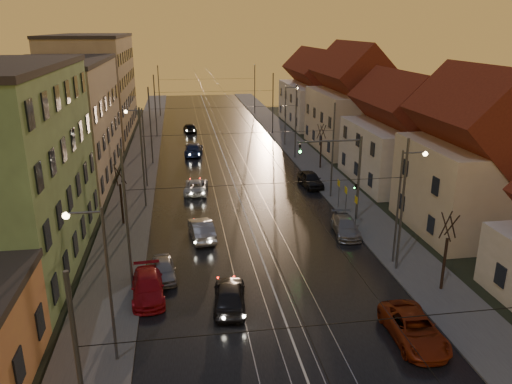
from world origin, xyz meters
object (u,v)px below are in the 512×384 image
street_lamp_3 (288,110)px  parked_right_2 (311,179)px  driving_car_0 (230,295)px  parked_right_0 (414,329)px  driving_car_1 (201,229)px  parked_right_1 (346,226)px  driving_car_4 (190,128)px  parked_left_3 (164,269)px  traffic_light_mast (347,168)px  street_lamp_0 (101,272)px  driving_car_3 (194,149)px  street_lamp_1 (403,196)px  parked_left_2 (148,287)px  street_lamp_2 (141,140)px  driving_car_2 (196,186)px

street_lamp_3 → parked_right_2: bearing=-94.7°
driving_car_0 → street_lamp_3: bearing=-100.6°
street_lamp_3 → parked_right_0: bearing=-93.7°
driving_car_0 → driving_car_1: driving_car_0 is taller
parked_right_0 → parked_right_1: (0.99, 13.93, -0.05)m
driving_car_4 → parked_left_3: bearing=79.7°
traffic_light_mast → parked_right_2: 10.44m
street_lamp_0 → driving_car_1: street_lamp_0 is taller
street_lamp_0 → driving_car_3: size_ratio=1.52×
driving_car_0 → parked_right_2: size_ratio=1.02×
street_lamp_1 → driving_car_4: size_ratio=1.92×
street_lamp_3 → parked_right_0: size_ratio=1.59×
parked_left_2 → parked_left_3: 2.47m
street_lamp_2 → driving_car_1: (5.12, -13.73, -4.13)m
driving_car_1 → street_lamp_3: bearing=-120.0°
traffic_light_mast → parked_left_2: size_ratio=1.54×
traffic_light_mast → driving_car_3: bearing=115.2°
driving_car_3 → parked_left_3: driving_car_3 is taller
driving_car_3 → parked_left_3: 32.63m
street_lamp_2 → parked_right_0: bearing=-61.8°
driving_car_0 → parked_right_2: bearing=-109.8°
street_lamp_1 → street_lamp_2: size_ratio=1.00×
parked_right_2 → driving_car_2: bearing=177.1°
driving_car_1 → parked_right_0: driving_car_1 is taller
street_lamp_3 → parked_right_1: 30.99m
street_lamp_1 → traffic_light_mast: 8.08m
parked_left_2 → parked_right_2: parked_right_2 is taller
street_lamp_0 → parked_left_2: street_lamp_0 is taller
street_lamp_1 → parked_left_2: 17.35m
driving_car_1 → parked_left_2: driving_car_1 is taller
driving_car_1 → driving_car_2: size_ratio=0.97×
street_lamp_3 → street_lamp_1: bearing=-90.0°
street_lamp_1 → driving_car_3: bearing=111.3°
street_lamp_2 → street_lamp_1: bearing=-47.7°
driving_car_1 → parked_right_2: bearing=-141.7°
parked_right_2 → street_lamp_2: bearing=168.3°
traffic_light_mast → driving_car_2: size_ratio=1.53×
street_lamp_2 → driving_car_0: bearing=-75.3°
driving_car_4 → driving_car_2: bearing=82.9°
driving_car_3 → parked_left_2: driving_car_3 is taller
street_lamp_3 → parked_right_1: street_lamp_3 is taller
traffic_light_mast → driving_car_4: 40.89m
parked_right_0 → parked_left_3: bearing=147.0°
street_lamp_1 → street_lamp_0: bearing=-156.3°
street_lamp_2 → parked_right_1: street_lamp_2 is taller
driving_car_3 → parked_left_3: (-3.07, -32.49, -0.14)m
street_lamp_2 → driving_car_2: 7.12m
driving_car_0 → parked_right_1: 13.64m
parked_left_2 → parked_left_3: (0.88, 2.30, -0.06)m
street_lamp_3 → parked_left_2: street_lamp_3 is taller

